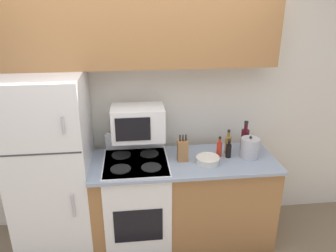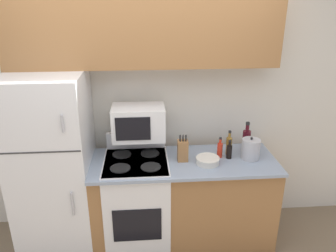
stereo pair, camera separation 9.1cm
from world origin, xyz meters
TOP-DOWN VIEW (x-y plane):
  - wall_back at (0.00, 0.74)m, footprint 8.00×0.05m
  - lower_cabinets at (0.34, 0.31)m, footprint 1.71×0.65m
  - refrigerator at (-0.85, 0.35)m, footprint 0.68×0.73m
  - upper_cabinets at (0.00, 0.56)m, footprint 2.38×0.30m
  - stove at (-0.11, 0.30)m, footprint 0.59×0.64m
  - microwave at (-0.07, 0.44)m, footprint 0.48×0.32m
  - knife_block at (0.32, 0.29)m, footprint 0.09×0.09m
  - bowl at (0.54, 0.21)m, footprint 0.22×0.22m
  - bottle_soy_sauce at (0.76, 0.30)m, footprint 0.05×0.05m
  - bottle_vinegar at (0.78, 0.39)m, footprint 0.06×0.06m
  - bottle_hot_sauce at (0.68, 0.33)m, footprint 0.05×0.05m
  - bottle_wine_red at (0.96, 0.44)m, footprint 0.08×0.08m
  - kettle at (0.95, 0.28)m, footprint 0.17×0.17m

SIDE VIEW (x-z plane):
  - lower_cabinets at x=0.34m, z-range 0.00..0.90m
  - stove at x=-0.11m, z-range -0.06..1.00m
  - refrigerator at x=-0.85m, z-range 0.00..1.71m
  - bowl at x=0.54m, z-range 0.90..0.96m
  - bottle_soy_sauce at x=0.76m, z-range 0.88..1.06m
  - bottle_hot_sauce at x=0.68m, z-range 0.88..1.08m
  - bottle_vinegar at x=0.78m, z-range 0.87..1.11m
  - kettle at x=0.95m, z-range 0.88..1.10m
  - knife_block at x=0.32m, z-range 0.87..1.13m
  - bottle_wine_red at x=0.96m, z-range 0.86..1.16m
  - microwave at x=-0.07m, z-range 1.07..1.38m
  - wall_back at x=0.00m, z-range 0.00..2.55m
  - upper_cabinets at x=0.00m, z-range 1.71..2.45m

